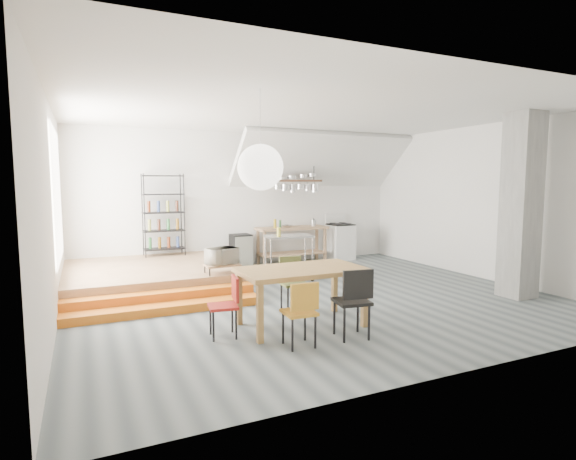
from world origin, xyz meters
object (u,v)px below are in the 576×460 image
dining_table (301,274)px  rolling_cart (289,251)px  stove (340,241)px  mini_fridge (241,251)px

dining_table → rolling_cart: size_ratio=1.71×
stove → rolling_cart: (-2.31, -1.79, 0.13)m
stove → mini_fridge: (-2.72, 0.04, -0.09)m
stove → rolling_cart: bearing=-142.2°
dining_table → rolling_cart: bearing=68.8°
dining_table → stove: bearing=53.4°
dining_table → mini_fridge: bearing=81.9°
dining_table → rolling_cart: rolling_cart is taller
dining_table → mini_fridge: (0.66, 4.57, -0.34)m
stove → mini_fridge: size_ratio=1.50×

